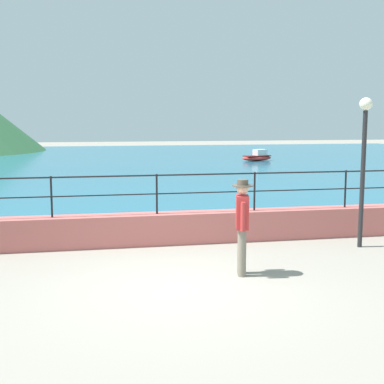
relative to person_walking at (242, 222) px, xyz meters
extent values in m
plane|color=gray|center=(-1.20, -0.51, -0.98)|extent=(120.00, 120.00, 0.00)
cube|color=#BC605B|center=(-1.20, 2.69, -0.63)|extent=(20.00, 0.56, 0.70)
cylinder|color=black|center=(-3.50, 2.69, 0.17)|extent=(0.04, 0.04, 0.90)
cylinder|color=black|center=(-1.20, 2.69, 0.17)|extent=(0.04, 0.04, 0.90)
cylinder|color=black|center=(1.10, 2.69, 0.17)|extent=(0.04, 0.04, 0.90)
cylinder|color=black|center=(3.40, 2.69, 0.17)|extent=(0.04, 0.04, 0.90)
cylinder|color=black|center=(-1.20, 2.69, 0.59)|extent=(18.40, 0.04, 0.04)
cylinder|color=black|center=(-1.20, 2.69, 0.17)|extent=(18.40, 0.03, 0.03)
cube|color=#236B89|center=(-1.20, 25.33, -0.95)|extent=(64.00, 44.32, 0.06)
cylinder|color=slate|center=(0.02, 0.09, -0.55)|extent=(0.15, 0.15, 0.86)
cylinder|color=slate|center=(-0.02, -0.09, -0.55)|extent=(0.15, 0.15, 0.86)
cube|color=#B22D2D|center=(0.00, 0.00, 0.18)|extent=(0.30, 0.40, 0.60)
cylinder|color=#B22D2D|center=(0.06, 0.23, 0.14)|extent=(0.09, 0.09, 0.52)
cylinder|color=#B22D2D|center=(-0.06, -0.23, 0.14)|extent=(0.09, 0.09, 0.52)
sphere|color=beige|center=(0.00, 0.00, 0.61)|extent=(0.22, 0.22, 0.22)
cylinder|color=#4C4238|center=(0.00, 0.00, 0.66)|extent=(0.38, 0.38, 0.02)
cylinder|color=#4C4238|center=(0.00, 0.00, 0.72)|extent=(0.20, 0.20, 0.10)
cylinder|color=#232326|center=(3.18, 1.51, 0.52)|extent=(0.10, 0.10, 3.00)
sphere|color=#EAEACC|center=(3.18, 1.51, 2.16)|extent=(0.28, 0.28, 0.28)
ellipsoid|color=red|center=(8.49, 24.90, -0.74)|extent=(2.47, 1.57, 0.36)
cube|color=maroon|center=(8.49, 24.90, -0.59)|extent=(1.99, 1.30, 0.06)
cube|color=silver|center=(8.72, 24.97, -0.36)|extent=(0.96, 0.85, 0.40)
camera|label=1|loc=(-2.67, -8.87, 1.82)|focal=48.81mm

